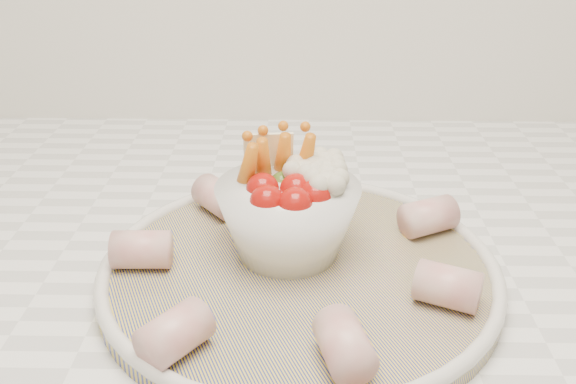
{
  "coord_description": "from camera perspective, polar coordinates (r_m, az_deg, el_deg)",
  "views": [
    {
      "loc": [
        0.05,
        0.9,
        1.23
      ],
      "look_at": [
        0.04,
        1.37,
        0.99
      ],
      "focal_mm": 40.0,
      "sensor_mm": 36.0,
      "label": 1
    }
  ],
  "objects": [
    {
      "name": "veggie_bowl",
      "position": [
        0.54,
        0.16,
        -1.64
      ],
      "size": [
        0.12,
        0.12,
        0.1
      ],
      "color": "white",
      "rests_on": "serving_platter"
    },
    {
      "name": "serving_platter",
      "position": [
        0.54,
        1.03,
        -6.94
      ],
      "size": [
        0.44,
        0.44,
        0.02
      ],
      "color": "navy",
      "rests_on": "kitchen_counter"
    },
    {
      "name": "cured_meat_rolls",
      "position": [
        0.53,
        0.93,
        -5.07
      ],
      "size": [
        0.3,
        0.31,
        0.03
      ],
      "color": "#C35B59",
      "rests_on": "serving_platter"
    }
  ]
}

